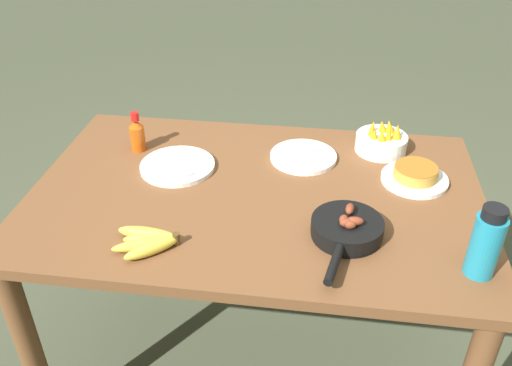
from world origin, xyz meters
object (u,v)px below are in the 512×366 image
Objects in this scene: frittata_plate_center at (415,176)px; fruit_bowl_mango at (382,141)px; empty_plate_far_left at (303,157)px; hot_sauce_bottle at (137,134)px; empty_plate_near_front at (178,166)px; water_bottle at (486,243)px; banana_bunch at (150,241)px; skillet at (347,229)px.

fruit_bowl_mango reaches higher than frittata_plate_center.
empty_plate_far_left is at bearing 165.43° from frittata_plate_center.
empty_plate_far_left is 1.58× the size of hot_sauce_bottle.
hot_sauce_bottle reaches higher than empty_plate_near_front.
water_bottle reaches higher than hot_sauce_bottle.
empty_plate_far_left is at bearing 54.07° from banana_bunch.
frittata_plate_center is 0.21m from fruit_bowl_mango.
banana_bunch is 0.65m from empty_plate_far_left.
hot_sauce_bottle reaches higher than frittata_plate_center.
hot_sauce_bottle reaches higher than skillet.
hot_sauce_bottle is (-0.17, 0.10, 0.05)m from empty_plate_near_front.
empty_plate_near_front and empty_plate_far_left have the same top height.
banana_bunch is 0.41m from empty_plate_near_front.
water_bottle reaches higher than banana_bunch.
banana_bunch reaches higher than empty_plate_near_front.
empty_plate_near_front is at bearing -163.78° from empty_plate_far_left.
skillet is at bearing 163.95° from water_bottle.
skillet is at bearing -28.47° from hot_sauce_bottle.
empty_plate_far_left is 0.28m from fruit_bowl_mango.
frittata_plate_center is at bearing -14.57° from empty_plate_far_left.
empty_plate_far_left is 0.71m from water_bottle.
empty_plate_near_front is 0.20m from hot_sauce_bottle.
empty_plate_near_front is at bearing -31.21° from hot_sauce_bottle.
empty_plate_near_front is 1.40× the size of fruit_bowl_mango.
banana_bunch is 0.76× the size of empty_plate_near_front.
frittata_plate_center is 0.44m from water_bottle.
fruit_bowl_mango is (0.68, 0.22, 0.03)m from empty_plate_near_front.
fruit_bowl_mango reaches higher than banana_bunch.
empty_plate_far_left is 1.13× the size of water_bottle.
frittata_plate_center is 0.93× the size of empty_plate_far_left.
empty_plate_far_left is (-0.15, 0.41, -0.02)m from skillet.
fruit_bowl_mango reaches higher than skillet.
empty_plate_far_left is (-0.36, 0.09, -0.01)m from frittata_plate_center.
hot_sauce_bottle reaches higher than banana_bunch.
banana_bunch is at bearing -68.58° from hot_sauce_bottle.
frittata_plate_center is 1.47× the size of hot_sauce_bottle.
water_bottle is 1.39× the size of hot_sauce_bottle.
empty_plate_near_front is 1.24× the size of water_bottle.
empty_plate_near_front is 0.98m from water_bottle.
empty_plate_near_front is at bearing -106.43° from skillet.
empty_plate_near_front is at bearing 156.49° from water_bottle.
frittata_plate_center is at bearing -62.82° from fruit_bowl_mango.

